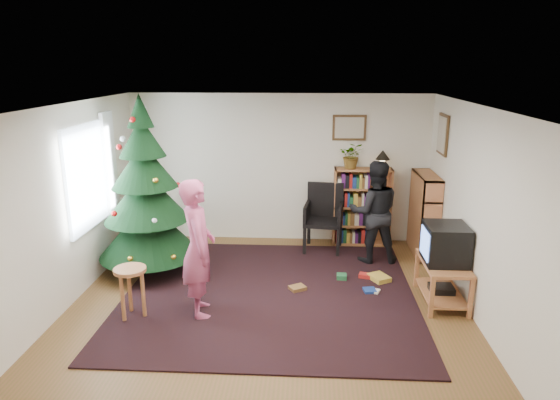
# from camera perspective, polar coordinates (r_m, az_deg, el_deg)

# --- Properties ---
(floor) EXTENTS (5.00, 5.00, 0.00)m
(floor) POSITION_cam_1_polar(r_m,az_deg,el_deg) (6.50, -1.40, -11.86)
(floor) COLOR brown
(floor) RESTS_ON ground
(ceiling) EXTENTS (5.00, 5.00, 0.00)m
(ceiling) POSITION_cam_1_polar(r_m,az_deg,el_deg) (5.79, -1.57, 10.70)
(ceiling) COLOR white
(ceiling) RESTS_ON wall_back
(wall_back) EXTENTS (5.00, 0.02, 2.50)m
(wall_back) POSITION_cam_1_polar(r_m,az_deg,el_deg) (8.45, -0.07, 3.63)
(wall_back) COLOR silver
(wall_back) RESTS_ON floor
(wall_front) EXTENTS (5.00, 0.02, 2.50)m
(wall_front) POSITION_cam_1_polar(r_m,az_deg,el_deg) (3.72, -4.74, -12.33)
(wall_front) COLOR silver
(wall_front) RESTS_ON floor
(wall_left) EXTENTS (0.02, 5.00, 2.50)m
(wall_left) POSITION_cam_1_polar(r_m,az_deg,el_deg) (6.71, -23.28, -0.78)
(wall_left) COLOR silver
(wall_left) RESTS_ON floor
(wall_right) EXTENTS (0.02, 5.00, 2.50)m
(wall_right) POSITION_cam_1_polar(r_m,az_deg,el_deg) (6.33, 21.69, -1.52)
(wall_right) COLOR silver
(wall_right) RESTS_ON floor
(rug) EXTENTS (3.80, 3.60, 0.02)m
(rug) POSITION_cam_1_polar(r_m,az_deg,el_deg) (6.76, -1.19, -10.62)
(rug) COLOR black
(rug) RESTS_ON floor
(window_pane) EXTENTS (0.04, 1.20, 1.40)m
(window_pane) POSITION_cam_1_polar(r_m,az_deg,el_deg) (7.16, -21.19, 2.47)
(window_pane) COLOR silver
(window_pane) RESTS_ON wall_left
(curtain) EXTENTS (0.06, 0.35, 1.60)m
(curtain) POSITION_cam_1_polar(r_m,az_deg,el_deg) (7.77, -18.85, 3.64)
(curtain) COLOR white
(curtain) RESTS_ON wall_left
(picture_back) EXTENTS (0.55, 0.03, 0.42)m
(picture_back) POSITION_cam_1_polar(r_m,az_deg,el_deg) (8.32, 7.93, 8.19)
(picture_back) COLOR #4C3319
(picture_back) RESTS_ON wall_back
(picture_right) EXTENTS (0.03, 0.50, 0.60)m
(picture_right) POSITION_cam_1_polar(r_m,az_deg,el_deg) (7.83, 18.12, 7.13)
(picture_right) COLOR #4C3319
(picture_right) RESTS_ON wall_right
(christmas_tree) EXTENTS (1.42, 1.42, 2.58)m
(christmas_tree) POSITION_cam_1_polar(r_m,az_deg,el_deg) (7.33, -15.03, -0.15)
(christmas_tree) COLOR #3F2816
(christmas_tree) RESTS_ON rug
(bookshelf_back) EXTENTS (0.95, 0.30, 1.30)m
(bookshelf_back) POSITION_cam_1_polar(r_m,az_deg,el_deg) (8.47, 9.34, -0.64)
(bookshelf_back) COLOR #B36940
(bookshelf_back) RESTS_ON floor
(bookshelf_right) EXTENTS (0.30, 0.95, 1.30)m
(bookshelf_right) POSITION_cam_1_polar(r_m,az_deg,el_deg) (8.25, 16.15, -1.48)
(bookshelf_right) COLOR #B36940
(bookshelf_right) RESTS_ON floor
(tv_stand) EXTENTS (0.52, 0.93, 0.55)m
(tv_stand) POSITION_cam_1_polar(r_m,az_deg,el_deg) (6.76, 18.06, -8.46)
(tv_stand) COLOR #B36940
(tv_stand) RESTS_ON floor
(crt_tv) EXTENTS (0.52, 0.56, 0.49)m
(crt_tv) POSITION_cam_1_polar(r_m,az_deg,el_deg) (6.59, 18.38, -4.75)
(crt_tv) COLOR black
(crt_tv) RESTS_ON tv_stand
(armchair) EXTENTS (0.66, 0.66, 1.08)m
(armchair) POSITION_cam_1_polar(r_m,az_deg,el_deg) (8.20, 4.96, -1.59)
(armchair) COLOR black
(armchair) RESTS_ON rug
(stool) EXTENTS (0.38, 0.38, 0.64)m
(stool) POSITION_cam_1_polar(r_m,az_deg,el_deg) (6.25, -16.71, -8.69)
(stool) COLOR #B36940
(stool) RESTS_ON floor
(person_standing) EXTENTS (0.57, 0.71, 1.69)m
(person_standing) POSITION_cam_1_polar(r_m,az_deg,el_deg) (6.03, -9.33, -5.47)
(person_standing) COLOR #B2476C
(person_standing) RESTS_ON rug
(person_by_chair) EXTENTS (0.79, 0.63, 1.58)m
(person_by_chair) POSITION_cam_1_polar(r_m,az_deg,el_deg) (7.69, 10.71, -1.36)
(person_by_chair) COLOR black
(person_by_chair) RESTS_ON rug
(potted_plant) EXTENTS (0.42, 0.37, 0.43)m
(potted_plant) POSITION_cam_1_polar(r_m,az_deg,el_deg) (8.25, 8.21, 5.06)
(potted_plant) COLOR gray
(potted_plant) RESTS_ON bookshelf_back
(table_lamp) EXTENTS (0.23, 0.23, 0.31)m
(table_lamp) POSITION_cam_1_polar(r_m,az_deg,el_deg) (8.31, 11.66, 4.94)
(table_lamp) COLOR #A57F33
(table_lamp) RESTS_ON bookshelf_back
(floor_clutter) EXTENTS (1.34, 0.67, 0.08)m
(floor_clutter) POSITION_cam_1_polar(r_m,az_deg,el_deg) (7.05, 8.54, -9.39)
(floor_clutter) COLOR #A51E19
(floor_clutter) RESTS_ON rug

